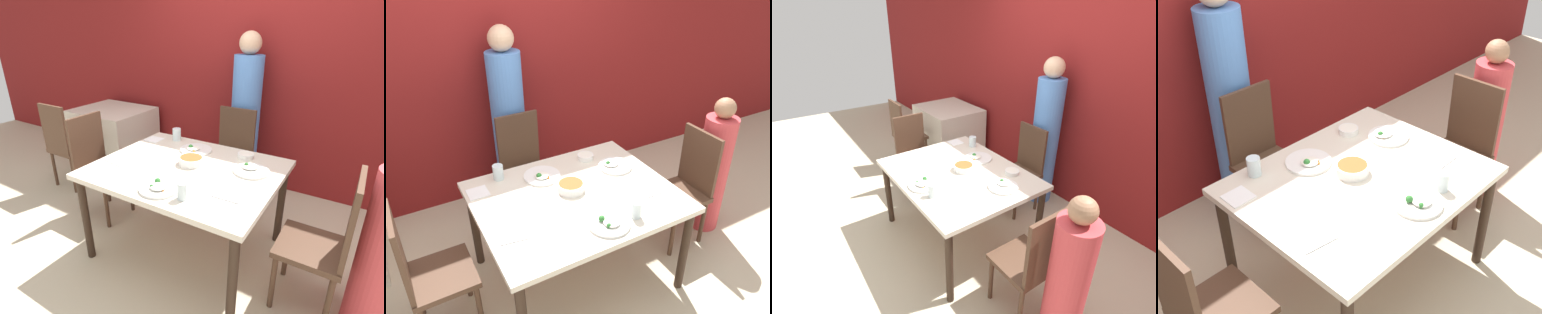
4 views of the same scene
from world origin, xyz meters
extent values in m
plane|color=beige|center=(0.00, 0.00, 0.00)|extent=(10.00, 10.00, 0.00)
cube|color=maroon|center=(0.00, 1.46, 1.35)|extent=(10.00, 0.06, 2.70)
cube|color=beige|center=(0.00, 0.00, 0.73)|extent=(1.34, 1.09, 0.04)
cylinder|color=#332319|center=(-0.61, -0.49, 0.36)|extent=(0.06, 0.06, 0.71)
cylinder|color=#332319|center=(0.61, -0.49, 0.36)|extent=(0.06, 0.06, 0.71)
cylinder|color=#332319|center=(-0.61, 0.49, 0.36)|extent=(0.06, 0.06, 0.71)
cylinder|color=#332319|center=(0.61, 0.49, 0.36)|extent=(0.06, 0.06, 0.71)
cube|color=#4C3323|center=(-0.03, 0.82, 0.44)|extent=(0.40, 0.40, 0.04)
cube|color=#4C3323|center=(-0.03, 1.00, 0.72)|extent=(0.38, 0.03, 0.52)
cylinder|color=#4C3323|center=(-0.19, 0.65, 0.21)|extent=(0.04, 0.04, 0.42)
cylinder|color=#4C3323|center=(0.14, 0.65, 0.21)|extent=(0.04, 0.04, 0.42)
cylinder|color=#4C3323|center=(-0.19, 0.98, 0.21)|extent=(0.04, 0.04, 0.42)
cylinder|color=#4C3323|center=(0.14, 0.98, 0.21)|extent=(0.04, 0.04, 0.42)
cube|color=#4C3323|center=(0.94, -0.04, 0.44)|extent=(0.40, 0.40, 0.04)
cube|color=#4C3323|center=(1.13, -0.04, 0.72)|extent=(0.03, 0.38, 0.52)
cylinder|color=#4C3323|center=(0.78, 0.12, 0.21)|extent=(0.04, 0.04, 0.42)
cylinder|color=#4C3323|center=(0.78, -0.21, 0.21)|extent=(0.04, 0.04, 0.42)
cylinder|color=#4C3323|center=(1.11, 0.12, 0.21)|extent=(0.04, 0.04, 0.42)
cylinder|color=#4C3323|center=(1.11, -0.21, 0.21)|extent=(0.04, 0.04, 0.42)
cube|color=#4C3323|center=(-0.94, 0.03, 0.44)|extent=(0.40, 0.40, 0.04)
cube|color=#4C3323|center=(-1.13, 0.03, 0.72)|extent=(0.03, 0.38, 0.52)
cylinder|color=#4C3323|center=(-0.78, -0.13, 0.21)|extent=(0.04, 0.04, 0.42)
cylinder|color=#4C3323|center=(-0.78, 0.20, 0.21)|extent=(0.04, 0.04, 0.42)
cylinder|color=#4C3323|center=(-1.11, -0.13, 0.21)|extent=(0.04, 0.04, 0.42)
cylinder|color=#4C3323|center=(-1.11, 0.20, 0.21)|extent=(0.04, 0.04, 0.42)
cylinder|color=#5184D1|center=(-0.03, 1.21, 0.73)|extent=(0.30, 0.30, 1.47)
sphere|color=#DBAD89|center=(-0.03, 1.21, 1.58)|extent=(0.22, 0.22, 0.22)
cylinder|color=#C63D42|center=(1.31, -0.04, 0.53)|extent=(0.26, 0.26, 1.06)
sphere|color=#9E7051|center=(1.31, -0.04, 1.14)|extent=(0.17, 0.17, 0.17)
cylinder|color=white|center=(0.00, 0.06, 0.78)|extent=(0.19, 0.19, 0.06)
cylinder|color=#BC5123|center=(0.00, 0.06, 0.81)|extent=(0.17, 0.17, 0.01)
cylinder|color=white|center=(-0.11, 0.32, 0.76)|extent=(0.27, 0.27, 0.02)
ellipsoid|color=white|center=(-0.12, 0.29, 0.78)|extent=(0.11, 0.11, 0.02)
cone|color=orange|center=(-0.09, 0.25, 0.78)|extent=(0.02, 0.02, 0.03)
sphere|color=#2D702D|center=(-0.14, 0.29, 0.79)|extent=(0.04, 0.04, 0.04)
cylinder|color=white|center=(0.03, -0.37, 0.76)|extent=(0.27, 0.27, 0.02)
ellipsoid|color=white|center=(0.03, -0.39, 0.78)|extent=(0.11, 0.11, 0.03)
sphere|color=#2D702D|center=(-0.01, -0.34, 0.79)|extent=(0.04, 0.04, 0.04)
cone|color=orange|center=(0.08, -0.41, 0.78)|extent=(0.02, 0.02, 0.03)
sphere|color=#2D702D|center=(0.00, -0.42, 0.78)|extent=(0.03, 0.03, 0.03)
cylinder|color=white|center=(0.44, 0.17, 0.76)|extent=(0.26, 0.26, 0.02)
ellipsoid|color=white|center=(0.42, 0.20, 0.78)|extent=(0.12, 0.12, 0.02)
cone|color=orange|center=(0.39, 0.17, 0.78)|extent=(0.02, 0.02, 0.03)
cone|color=orange|center=(0.40, 0.17, 0.78)|extent=(0.02, 0.02, 0.03)
sphere|color=#2D702D|center=(0.39, 0.19, 0.79)|extent=(0.04, 0.04, 0.04)
cylinder|color=white|center=(0.31, 0.39, 0.77)|extent=(0.13, 0.13, 0.04)
cylinder|color=white|center=(0.31, 0.39, 0.79)|extent=(0.11, 0.11, 0.01)
cylinder|color=silver|center=(0.22, -0.39, 0.81)|extent=(0.06, 0.06, 0.11)
cylinder|color=silver|center=(-0.39, 0.45, 0.81)|extent=(0.08, 0.08, 0.11)
cube|color=white|center=(-0.58, 0.35, 0.75)|extent=(0.14, 0.14, 0.01)
cube|color=silver|center=(-0.53, -0.23, 0.75)|extent=(0.18, 0.05, 0.01)
cube|color=silver|center=(0.45, -0.27, 0.75)|extent=(0.18, 0.02, 0.01)
cube|color=beige|center=(-1.73, 0.96, 0.38)|extent=(0.90, 0.78, 0.76)
cube|color=#4C3323|center=(-1.73, 0.30, 0.44)|extent=(0.40, 0.40, 0.04)
cube|color=#4C3323|center=(-1.73, 0.11, 0.72)|extent=(0.38, 0.03, 0.52)
cylinder|color=#4C3323|center=(-1.56, 0.46, 0.21)|extent=(0.04, 0.04, 0.42)
cylinder|color=#4C3323|center=(-1.89, 0.46, 0.21)|extent=(0.04, 0.04, 0.42)
cylinder|color=#4C3323|center=(-1.56, 0.13, 0.21)|extent=(0.04, 0.04, 0.42)
cylinder|color=#4C3323|center=(-1.89, 0.13, 0.21)|extent=(0.04, 0.04, 0.42)
camera|label=1|loc=(1.08, -1.71, 1.71)|focal=28.00mm
camera|label=2|loc=(-1.01, -1.84, 2.25)|focal=35.00mm
camera|label=3|loc=(2.04, -1.33, 2.14)|focal=28.00mm
camera|label=4|loc=(-1.62, -1.47, 2.31)|focal=45.00mm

